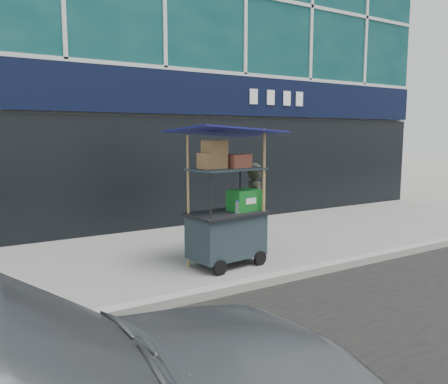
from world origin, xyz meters
TOP-DOWN VIEW (x-y plane):
  - ground at (0.00, 0.00)m, footprint 80.00×80.00m
  - curb at (0.00, -0.20)m, footprint 80.00×0.18m
  - vendor_cart at (-0.33, 0.86)m, footprint 1.72×1.32m
  - vendor_man at (0.48, 1.27)m, footprint 0.52×0.65m

SIDE VIEW (x-z plane):
  - ground at x=0.00m, z-range 0.00..0.00m
  - curb at x=0.00m, z-range 0.00..0.12m
  - vendor_cart at x=-0.33m, z-range -0.32..1.83m
  - vendor_man at x=0.48m, z-range 0.00..1.54m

